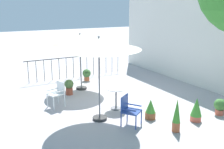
{
  "coord_description": "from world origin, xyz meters",
  "views": [
    {
      "loc": [
        8.29,
        -4.49,
        3.36
      ],
      "look_at": [
        0.0,
        0.06,
        0.89
      ],
      "focal_mm": 42.17,
      "sensor_mm": 36.0,
      "label": 1
    }
  ],
  "objects": [
    {
      "name": "patio_chair_0",
      "position": [
        -0.06,
        -2.02,
        0.52
      ],
      "size": [
        0.54,
        0.57,
        0.87
      ],
      "color": "white",
      "rests_on": "ground"
    },
    {
      "name": "potted_plant_1",
      "position": [
        -1.08,
        -1.25,
        0.34
      ],
      "size": [
        0.35,
        0.35,
        0.61
      ],
      "color": "#A84C34",
      "rests_on": "ground"
    },
    {
      "name": "potted_plant_3",
      "position": [
        -2.59,
        0.14,
        0.31
      ],
      "size": [
        0.38,
        0.38,
        0.55
      ],
      "color": "#C4643B",
      "rests_on": "ground"
    },
    {
      "name": "potted_plant_4",
      "position": [
        3.08,
        1.25,
        0.36
      ],
      "size": [
        0.34,
        0.34,
        0.73
      ],
      "color": "#D0614A",
      "rests_on": "ground"
    },
    {
      "name": "villa_facade",
      "position": [
        0.0,
        4.1,
        2.18
      ],
      "size": [
        10.0,
        0.3,
        4.37
      ],
      "primitive_type": "cube",
      "color": "silver",
      "rests_on": "ground"
    },
    {
      "name": "potted_plant_5",
      "position": [
        3.32,
        0.26,
        0.47
      ],
      "size": [
        0.22,
        0.22,
        0.95
      ],
      "color": "#A05434",
      "rests_on": "ground"
    },
    {
      "name": "terrace_railing",
      "position": [
        -3.44,
        -0.0,
        0.68
      ],
      "size": [
        0.03,
        4.97,
        1.01
      ],
      "color": "black",
      "rests_on": "ground"
    },
    {
      "name": "ground_plane",
      "position": [
        0.0,
        0.0,
        0.0
      ],
      "size": [
        60.0,
        60.0,
        0.0
      ],
      "primitive_type": "plane",
      "color": "#A9A4A7"
    },
    {
      "name": "cafe_table_0",
      "position": [
        1.08,
        -0.37,
        0.5
      ],
      "size": [
        0.68,
        0.68,
        0.73
      ],
      "color": "silver",
      "rests_on": "ground"
    },
    {
      "name": "patio_umbrella_0",
      "position": [
        1.6,
        -1.24,
        2.31
      ],
      "size": [
        2.45,
        2.45,
        2.55
      ],
      "color": "#2D2D2D",
      "rests_on": "ground"
    },
    {
      "name": "patio_umbrella_1",
      "position": [
        -1.52,
        -0.56,
        2.06
      ],
      "size": [
        2.21,
        2.21,
        2.33
      ],
      "color": "#2D2D2D",
      "rests_on": "ground"
    },
    {
      "name": "potted_plant_2",
      "position": [
        2.29,
        0.15,
        0.3
      ],
      "size": [
        0.33,
        0.33,
        0.63
      ],
      "color": "brown",
      "rests_on": "ground"
    },
    {
      "name": "patio_chair_1",
      "position": [
        2.32,
        -0.66,
        0.5
      ],
      "size": [
        0.68,
        0.67,
        0.87
      ],
      "color": "#284390",
      "rests_on": "ground"
    },
    {
      "name": "potted_plant_0",
      "position": [
        3.1,
        2.27,
        0.29
      ],
      "size": [
        0.38,
        0.38,
        0.53
      ],
      "color": "#CB6148",
      "rests_on": "ground"
    }
  ]
}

